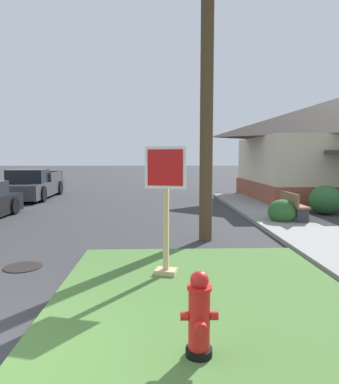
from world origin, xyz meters
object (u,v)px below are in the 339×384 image
Objects in this scene: pickup_truck_charcoal at (33,186)px; street_bench at (293,204)px; manhole_cover at (23,267)px; utility_pole at (207,36)px; stop_sign at (166,213)px; fire_hydrant at (199,316)px.

street_bench is (10.61, -6.93, -0.03)m from pickup_truck_charcoal.
manhole_cover is 8.15m from street_bench.
stop_sign is at bearing -111.16° from utility_pole.
utility_pole is (7.50, -9.24, 4.34)m from pickup_truck_charcoal.
manhole_cover is 11.89m from pickup_truck_charcoal.
utility_pole is (-3.11, -2.31, 4.38)m from street_bench.
fire_hydrant is at bearing -83.71° from stop_sign.
stop_sign is 0.39× the size of pickup_truck_charcoal.
manhole_cover is (-2.98, 3.21, -0.49)m from fire_hydrant.
street_bench is at bearing 50.43° from stop_sign.
utility_pole reaches higher than manhole_cover.
stop_sign is at bearing -129.57° from street_bench.
street_bench is at bearing 36.58° from utility_pole.
fire_hydrant is 4.41m from manhole_cover.
fire_hydrant is at bearing -65.11° from pickup_truck_charcoal.
pickup_truck_charcoal is at bearing 129.09° from utility_pole.
stop_sign reaches higher than manhole_cover.
manhole_cover is at bearing 132.87° from fire_hydrant.
stop_sign reaches higher than pickup_truck_charcoal.
utility_pole is (3.76, 2.04, 4.95)m from manhole_cover.
fire_hydrant is 0.60× the size of street_bench.
manhole_cover is at bearing 165.46° from stop_sign.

